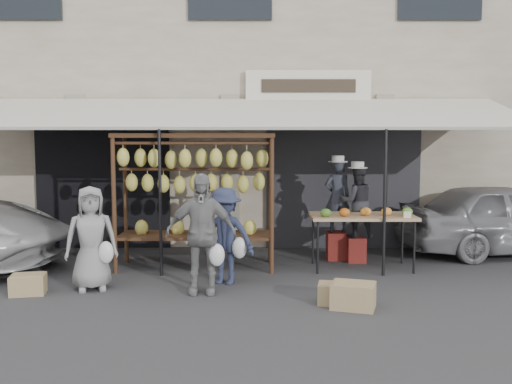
# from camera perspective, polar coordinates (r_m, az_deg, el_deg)

# --- Properties ---
(ground_plane) EXTENTS (90.00, 90.00, 0.00)m
(ground_plane) POSITION_cam_1_polar(r_m,az_deg,el_deg) (7.98, -3.59, -10.30)
(ground_plane) COLOR #2D2D30
(shophouse) EXTENTS (24.00, 6.15, 7.30)m
(shophouse) POSITION_cam_1_polar(r_m,az_deg,el_deg) (14.25, -2.06, 11.43)
(shophouse) COLOR beige
(shophouse) RESTS_ON ground_plane
(awning) EXTENTS (10.00, 2.35, 2.92)m
(awning) POSITION_cam_1_polar(r_m,az_deg,el_deg) (9.97, -2.82, 7.79)
(awning) COLOR beige
(awning) RESTS_ON ground_plane
(banana_rack) EXTENTS (2.60, 0.90, 2.24)m
(banana_rack) POSITION_cam_1_polar(r_m,az_deg,el_deg) (9.37, -6.13, 1.80)
(banana_rack) COLOR #3D2817
(banana_rack) RESTS_ON ground_plane
(produce_table) EXTENTS (1.70, 0.90, 1.04)m
(produce_table) POSITION_cam_1_polar(r_m,az_deg,el_deg) (9.53, 10.63, -2.47)
(produce_table) COLOR tan
(produce_table) RESTS_ON ground_plane
(vendor_left) EXTENTS (0.51, 0.37, 1.28)m
(vendor_left) POSITION_cam_1_polar(r_m,az_deg,el_deg) (10.18, 8.15, -0.40)
(vendor_left) COLOR #2F343F
(vendor_left) RESTS_ON stool_left
(vendor_right) EXTENTS (0.62, 0.49, 1.24)m
(vendor_right) POSITION_cam_1_polar(r_m,az_deg,el_deg) (10.02, 10.06, -0.97)
(vendor_right) COLOR #2C2C33
(vendor_right) RESTS_ON stool_right
(customer_left) EXTENTS (0.83, 0.67, 1.49)m
(customer_left) POSITION_cam_1_polar(r_m,az_deg,el_deg) (8.44, -16.17, -4.47)
(customer_left) COLOR gray
(customer_left) RESTS_ON ground_plane
(customer_mid) EXTENTS (1.00, 0.44, 1.68)m
(customer_mid) POSITION_cam_1_polar(r_m,az_deg,el_deg) (7.96, -5.51, -4.16)
(customer_mid) COLOR gray
(customer_mid) RESTS_ON ground_plane
(customer_right) EXTENTS (1.04, 0.79, 1.43)m
(customer_right) POSITION_cam_1_polar(r_m,az_deg,el_deg) (8.46, -3.16, -4.43)
(customer_right) COLOR #282E4A
(customer_right) RESTS_ON ground_plane
(stool_left) EXTENTS (0.39, 0.39, 0.50)m
(stool_left) POSITION_cam_1_polar(r_m,az_deg,el_deg) (10.31, 8.08, -5.32)
(stool_left) COLOR maroon
(stool_left) RESTS_ON ground_plane
(stool_right) EXTENTS (0.35, 0.35, 0.44)m
(stool_right) POSITION_cam_1_polar(r_m,az_deg,el_deg) (10.15, 9.98, -5.69)
(stool_right) COLOR maroon
(stool_right) RESTS_ON ground_plane
(crate_near_a) EXTENTS (0.49, 0.41, 0.26)m
(crate_near_a) POSITION_cam_1_polar(r_m,az_deg,el_deg) (7.64, 7.92, -10.04)
(crate_near_a) COLOR tan
(crate_near_a) RESTS_ON ground_plane
(crate_near_b) EXTENTS (0.64, 0.55, 0.32)m
(crate_near_b) POSITION_cam_1_polar(r_m,az_deg,el_deg) (7.48, 9.70, -10.18)
(crate_near_b) COLOR tan
(crate_near_b) RESTS_ON ground_plane
(crate_far) EXTENTS (0.52, 0.43, 0.27)m
(crate_far) POSITION_cam_1_polar(r_m,az_deg,el_deg) (8.61, -21.83, -8.58)
(crate_far) COLOR tan
(crate_far) RESTS_ON ground_plane
(sedan) EXTENTS (4.15, 2.11, 1.35)m
(sedan) POSITION_cam_1_polar(r_m,az_deg,el_deg) (11.56, 23.95, -2.41)
(sedan) COLOR gray
(sedan) RESTS_ON ground_plane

